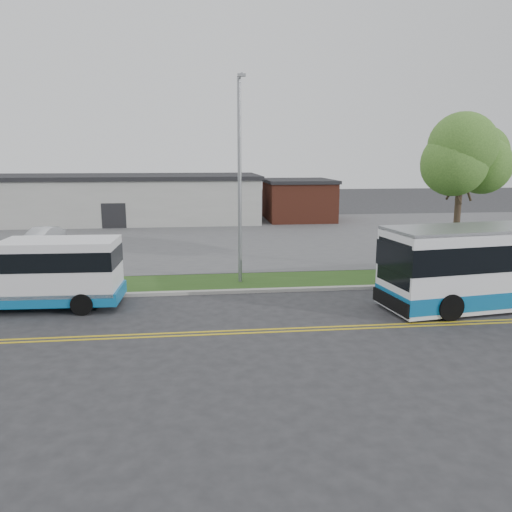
{
  "coord_description": "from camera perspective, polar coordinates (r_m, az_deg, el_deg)",
  "views": [
    {
      "loc": [
        1.06,
        -20.66,
        6.12
      ],
      "look_at": [
        3.62,
        1.52,
        1.6
      ],
      "focal_mm": 35.0,
      "sensor_mm": 36.0,
      "label": 1
    }
  ],
  "objects": [
    {
      "name": "curb",
      "position": [
        22.6,
        -9.06,
        -4.21
      ],
      "size": [
        80.0,
        0.3,
        0.15
      ],
      "primitive_type": "cube",
      "color": "#9E9B93",
      "rests_on": "ground"
    },
    {
      "name": "parking_lot",
      "position": [
        38.16,
        -8.11,
        2.17
      ],
      "size": [
        80.0,
        25.0,
        0.1
      ],
      "primitive_type": "cube",
      "color": "#4C4C4F",
      "rests_on": "ground"
    },
    {
      "name": "commercial_building",
      "position": [
        48.33,
        -15.07,
        6.38
      ],
      "size": [
        25.4,
        10.4,
        4.35
      ],
      "color": "#9E9E99",
      "rests_on": "ground"
    },
    {
      "name": "streetlight_near",
      "position": [
        23.48,
        -1.88,
        9.27
      ],
      "size": [
        0.35,
        1.53,
        9.5
      ],
      "color": "gray",
      "rests_on": "verge"
    },
    {
      "name": "parked_car_a",
      "position": [
        36.29,
        -23.27,
        2.0
      ],
      "size": [
        2.36,
        4.17,
        1.3
      ],
      "primitive_type": "imported",
      "rotation": [
        0.0,
        0.0,
        -0.26
      ],
      "color": "silver",
      "rests_on": "parking_lot"
    },
    {
      "name": "shuttle_bus",
      "position": [
        21.89,
        -23.15,
        -1.68
      ],
      "size": [
        7.41,
        2.69,
        2.81
      ],
      "rotation": [
        0.0,
        0.0,
        -0.03
      ],
      "color": "#0D5D96",
      "rests_on": "ground"
    },
    {
      "name": "tree_east",
      "position": [
        26.97,
        22.5,
        10.77
      ],
      "size": [
        5.2,
        5.2,
        8.33
      ],
      "color": "#3A291F",
      "rests_on": "verge"
    },
    {
      "name": "brick_wing",
      "position": [
        47.78,
        4.85,
        6.41
      ],
      "size": [
        6.3,
        7.3,
        3.9
      ],
      "color": "brown",
      "rests_on": "ground"
    },
    {
      "name": "lane_line_north",
      "position": [
        17.91,
        -9.7,
        -8.68
      ],
      "size": [
        70.0,
        0.12,
        0.01
      ],
      "primitive_type": "cube",
      "color": "gold",
      "rests_on": "ground"
    },
    {
      "name": "ground",
      "position": [
        21.57,
        -9.18,
        -5.19
      ],
      "size": [
        140.0,
        140.0,
        0.0
      ],
      "primitive_type": "plane",
      "color": "#28282B",
      "rests_on": "ground"
    },
    {
      "name": "lane_line_south",
      "position": [
        17.63,
        -9.74,
        -9.01
      ],
      "size": [
        70.0,
        0.12,
        0.01
      ],
      "primitive_type": "cube",
      "color": "gold",
      "rests_on": "ground"
    },
    {
      "name": "verge",
      "position": [
        24.35,
        -8.89,
        -3.13
      ],
      "size": [
        80.0,
        3.3,
        0.1
      ],
      "primitive_type": "cube",
      "color": "#264416",
      "rests_on": "ground"
    }
  ]
}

